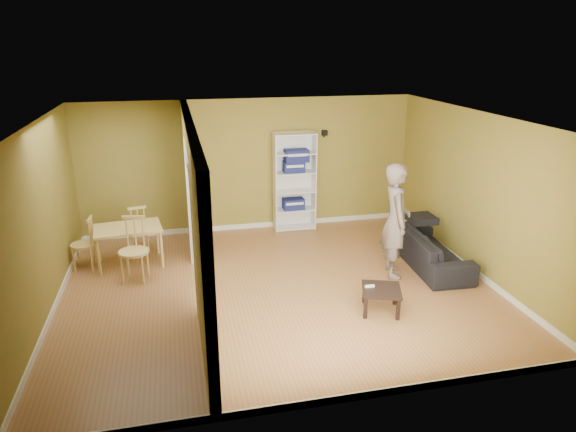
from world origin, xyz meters
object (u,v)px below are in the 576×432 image
at_px(coffee_table, 381,292).
at_px(chair_near, 133,250).
at_px(person, 396,211).
at_px(chair_left, 83,243).
at_px(dining_table, 128,231).
at_px(chair_far, 137,227).
at_px(sofa, 431,245).
at_px(bookshelf, 294,181).

distance_m(coffee_table, chair_near, 3.88).
distance_m(person, chair_left, 5.17).
bearing_deg(coffee_table, dining_table, 145.43).
xyz_separation_m(dining_table, chair_far, (0.11, 0.60, -0.15)).
bearing_deg(chair_far, chair_left, 21.74).
distance_m(chair_left, chair_far, 1.03).
bearing_deg(chair_far, coffee_table, 125.93).
bearing_deg(dining_table, person, -17.63).
distance_m(sofa, coffee_table, 1.93).
bearing_deg(chair_far, bookshelf, 178.17).
relative_size(person, coffee_table, 4.11).
bearing_deg(bookshelf, chair_left, -163.43).
bearing_deg(coffee_table, chair_near, 152.29).
bearing_deg(chair_left, person, 78.44).
bearing_deg(bookshelf, person, -66.86).
xyz_separation_m(person, bookshelf, (-1.07, 2.51, -0.11)).
xyz_separation_m(sofa, bookshelf, (-1.84, 2.32, 0.61)).
bearing_deg(chair_left, dining_table, 92.43).
xyz_separation_m(coffee_table, chair_far, (-3.44, 3.04, 0.14)).
height_order(coffee_table, chair_left, chair_left).
relative_size(person, dining_table, 2.01).
xyz_separation_m(person, chair_far, (-4.10, 1.93, -0.64)).
xyz_separation_m(bookshelf, coffee_table, (0.41, -3.62, -0.67)).
xyz_separation_m(sofa, dining_table, (-4.98, 1.15, 0.23)).
xyz_separation_m(dining_table, chair_left, (-0.74, 0.02, -0.16)).
height_order(person, chair_far, person).
relative_size(dining_table, chair_near, 1.06).
bearing_deg(chair_near, chair_far, 102.06).
relative_size(sofa, dining_table, 1.79).
xyz_separation_m(person, chair_near, (-4.09, 0.69, -0.58)).
relative_size(person, chair_left, 2.46).
xyz_separation_m(person, dining_table, (-4.21, 1.34, -0.49)).
bearing_deg(bookshelf, chair_near, -149.00).
relative_size(coffee_table, chair_near, 0.52).
xyz_separation_m(bookshelf, dining_table, (-3.14, -1.17, -0.38)).
xyz_separation_m(bookshelf, chair_left, (-3.88, -1.15, -0.53)).
height_order(chair_near, chair_far, chair_near).
bearing_deg(chair_near, bookshelf, 42.73).
distance_m(chair_left, chair_near, 1.08).
bearing_deg(dining_table, chair_far, 79.45).
bearing_deg(chair_far, chair_near, 77.76).
xyz_separation_m(coffee_table, dining_table, (-3.55, 2.45, 0.30)).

